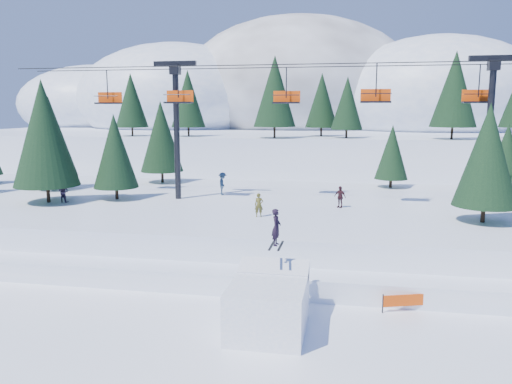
% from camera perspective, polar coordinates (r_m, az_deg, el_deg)
% --- Properties ---
extents(ground, '(160.00, 160.00, 0.00)m').
position_cam_1_polar(ground, '(20.54, -1.04, -17.30)').
color(ground, white).
rests_on(ground, ground).
extents(mid_shelf, '(70.00, 22.00, 2.50)m').
position_cam_1_polar(mid_shelf, '(37.04, 4.48, -3.10)').
color(mid_shelf, white).
rests_on(mid_shelf, ground).
extents(berm, '(70.00, 6.00, 1.10)m').
position_cam_1_polar(berm, '(27.64, 2.28, -8.93)').
color(berm, white).
rests_on(berm, ground).
extents(mountain_ridge, '(119.00, 60.63, 26.46)m').
position_cam_1_polar(mountain_ridge, '(91.77, 4.99, 9.57)').
color(mountain_ridge, white).
rests_on(mountain_ridge, ground).
extents(jump_kicker, '(3.13, 4.36, 4.95)m').
position_cam_1_polar(jump_kicker, '(21.51, 1.45, -12.62)').
color(jump_kicker, white).
rests_on(jump_kicker, ground).
extents(chairlift, '(46.00, 3.21, 10.28)m').
position_cam_1_polar(chairlift, '(36.08, 7.95, 9.43)').
color(chairlift, black).
rests_on(chairlift, mid_shelf).
extents(conifer_stand, '(61.84, 16.46, 9.47)m').
position_cam_1_polar(conifer_stand, '(37.05, 5.42, 5.81)').
color(conifer_stand, black).
rests_on(conifer_stand, mid_shelf).
extents(distant_skiers, '(32.98, 8.54, 1.82)m').
position_cam_1_polar(distant_skiers, '(36.87, 1.21, 0.19)').
color(distant_skiers, '#1E3528').
rests_on(distant_skiers, mid_shelf).
extents(banner_near, '(2.72, 0.93, 0.90)m').
position_cam_1_polar(banner_near, '(24.63, 17.39, -11.72)').
color(banner_near, black).
rests_on(banner_near, ground).
extents(banner_far, '(2.73, 0.90, 0.90)m').
position_cam_1_polar(banner_far, '(26.91, 21.79, -10.15)').
color(banner_far, black).
rests_on(banner_far, ground).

